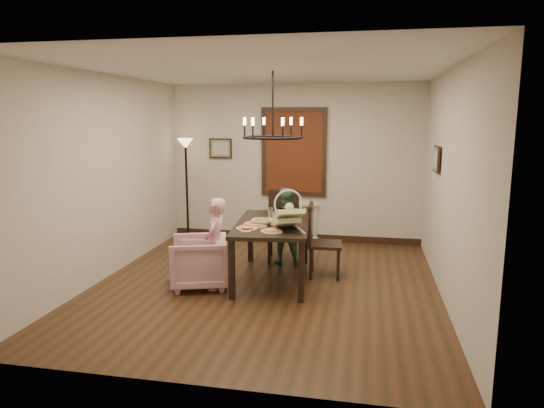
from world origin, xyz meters
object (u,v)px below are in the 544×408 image
(armchair, at_px, (199,262))
(drinking_glass, at_px, (274,217))
(dining_table, at_px, (273,229))
(chair_right, at_px, (325,240))
(floor_lamp, at_px, (187,191))
(elderly_woman, at_px, (216,252))
(baby_bouncer, at_px, (288,216))
(chair_far, at_px, (283,226))
(seated_man, at_px, (285,232))

(armchair, height_order, drinking_glass, drinking_glass)
(dining_table, relative_size, chair_right, 1.73)
(drinking_glass, xyz_separation_m, floor_lamp, (-1.96, 1.85, 0.03))
(elderly_woman, height_order, baby_bouncer, baby_bouncer)
(dining_table, distance_m, floor_lamp, 2.72)
(chair_far, bearing_deg, floor_lamp, 146.90)
(chair_right, relative_size, armchair, 1.41)
(chair_far, relative_size, elderly_woman, 1.10)
(dining_table, xyz_separation_m, seated_man, (0.03, 0.79, -0.24))
(chair_far, bearing_deg, dining_table, -95.54)
(dining_table, distance_m, chair_right, 0.77)
(chair_far, distance_m, baby_bouncer, 1.44)
(armchair, relative_size, seated_man, 0.76)
(chair_right, distance_m, drinking_glass, 0.81)
(seated_man, distance_m, baby_bouncer, 1.32)
(baby_bouncer, bearing_deg, elderly_woman, 161.73)
(armchair, xyz_separation_m, baby_bouncer, (1.17, 0.05, 0.65))
(chair_right, relative_size, baby_bouncer, 1.92)
(seated_man, bearing_deg, chair_right, 141.35)
(dining_table, distance_m, chair_far, 0.95)
(chair_right, bearing_deg, elderly_woman, 116.24)
(floor_lamp, bearing_deg, chair_far, -26.26)
(chair_far, bearing_deg, chair_right, -49.24)
(elderly_woman, height_order, seated_man, elderly_woman)
(chair_far, distance_m, elderly_woman, 1.56)
(dining_table, height_order, chair_far, chair_far)
(armchair, bearing_deg, seated_man, 125.79)
(chair_far, distance_m, seated_man, 0.16)
(chair_far, xyz_separation_m, drinking_glass, (0.03, -0.90, 0.32))
(floor_lamp, bearing_deg, dining_table, -44.00)
(elderly_woman, distance_m, drinking_glass, 0.93)
(chair_right, bearing_deg, drinking_glass, 106.34)
(drinking_glass, bearing_deg, elderly_woman, -141.78)
(chair_far, bearing_deg, baby_bouncer, -84.55)
(armchair, distance_m, seated_man, 1.57)
(seated_man, bearing_deg, armchair, 52.46)
(chair_right, height_order, seated_man, chair_right)
(chair_right, bearing_deg, dining_table, 108.43)
(dining_table, xyz_separation_m, armchair, (-0.90, -0.46, -0.39))
(seated_man, xyz_separation_m, floor_lamp, (-1.98, 1.09, 0.42))
(chair_right, height_order, armchair, chair_right)
(seated_man, height_order, drinking_glass, seated_man)
(chair_right, distance_m, armchair, 1.77)
(dining_table, bearing_deg, armchair, -158.47)
(chair_far, relative_size, floor_lamp, 0.61)
(chair_far, height_order, chair_right, chair_far)
(dining_table, height_order, baby_bouncer, baby_bouncer)
(elderly_woman, relative_size, floor_lamp, 0.55)
(elderly_woman, bearing_deg, dining_table, 126.32)
(floor_lamp, bearing_deg, chair_right, -31.25)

